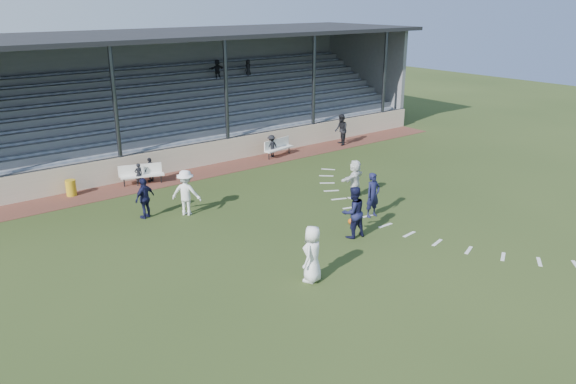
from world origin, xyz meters
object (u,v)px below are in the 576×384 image
at_px(bench_right, 278,146).
at_px(official, 341,130).
at_px(trash_bin, 71,188).
at_px(player_white_lead, 312,254).
at_px(football, 351,221).
at_px(bench_left, 141,173).
at_px(player_navy_lead, 373,195).

bearing_deg(bench_right, official, -16.05).
bearing_deg(trash_bin, player_white_lead, -75.09).
bearing_deg(trash_bin, football, -53.10).
height_order(football, official, official).
relative_size(bench_right, football, 8.87).
bearing_deg(bench_left, trash_bin, -168.98).
distance_m(football, official, 12.47).
relative_size(bench_left, bench_right, 0.99).
bearing_deg(player_navy_lead, bench_left, 122.00).
height_order(bench_left, player_white_lead, player_white_lead).
relative_size(football, player_white_lead, 0.13).
height_order(trash_bin, player_white_lead, player_white_lead).
distance_m(bench_left, player_navy_lead, 11.11).
bearing_deg(player_white_lead, bench_right, -151.58).
height_order(player_navy_lead, official, official).
bearing_deg(trash_bin, bench_left, -7.08).
xyz_separation_m(football, player_white_lead, (-4.17, -2.60, 0.80)).
bearing_deg(bench_left, bench_right, 18.55).
distance_m(football, player_navy_lead, 1.48).
xyz_separation_m(player_white_lead, official, (12.34, 11.98, 0.03)).
height_order(trash_bin, player_navy_lead, player_navy_lead).
bearing_deg(bench_left, player_navy_lead, -41.43).
relative_size(bench_right, official, 1.11).
xyz_separation_m(bench_right, football, (-3.70, -9.71, -0.47)).
distance_m(bench_left, trash_bin, 3.19).
distance_m(bench_left, official, 12.56).
distance_m(trash_bin, player_navy_lead, 13.29).
relative_size(player_white_lead, player_navy_lead, 1.00).
bearing_deg(football, trash_bin, 126.90).
relative_size(bench_left, official, 1.10).
distance_m(bench_left, player_white_lead, 12.25).
height_order(bench_left, football, bench_left).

